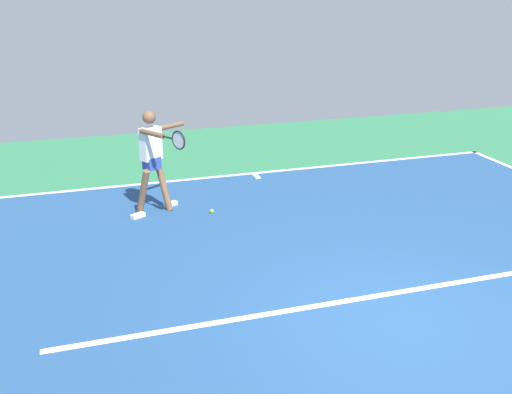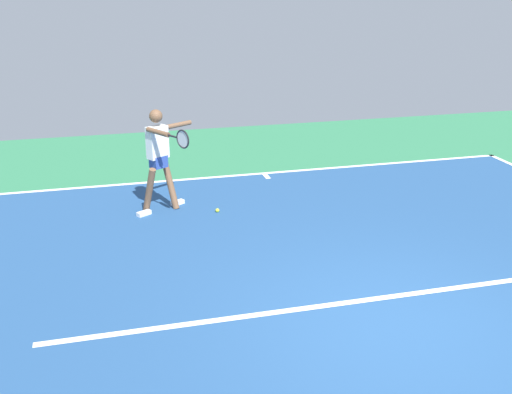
{
  "view_description": "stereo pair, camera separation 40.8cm",
  "coord_description": "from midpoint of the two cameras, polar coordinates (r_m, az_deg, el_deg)",
  "views": [
    {
      "loc": [
        3.4,
        5.12,
        3.69
      ],
      "look_at": [
        1.11,
        -2.17,
        0.9
      ],
      "focal_mm": 41.94,
      "sensor_mm": 36.0,
      "label": 1
    },
    {
      "loc": [
        3.0,
        5.23,
        3.69
      ],
      "look_at": [
        1.11,
        -2.17,
        0.9
      ],
      "focal_mm": 41.94,
      "sensor_mm": 36.0,
      "label": 2
    }
  ],
  "objects": [
    {
      "name": "ground_plane",
      "position": [
        7.12,
        12.46,
        -11.71
      ],
      "size": [
        19.88,
        19.88,
        0.0
      ],
      "primitive_type": "plane",
      "color": "#2D754C"
    },
    {
      "name": "court_surface",
      "position": [
        7.12,
        12.47,
        -11.7
      ],
      "size": [
        10.58,
        11.81,
        0.0
      ],
      "primitive_type": "cube",
      "color": "navy",
      "rests_on": "ground_plane"
    },
    {
      "name": "court_line_baseline_near",
      "position": [
        12.06,
        -1.19,
        2.27
      ],
      "size": [
        10.58,
        0.1,
        0.01
      ],
      "primitive_type": "cube",
      "color": "white",
      "rests_on": "ground_plane"
    },
    {
      "name": "court_line_service",
      "position": [
        7.61,
        10.02,
        -9.27
      ],
      "size": [
        7.94,
        0.1,
        0.01
      ],
      "primitive_type": "cube",
      "color": "white",
      "rests_on": "ground_plane"
    },
    {
      "name": "court_line_centre_mark",
      "position": [
        11.88,
        -0.92,
        1.99
      ],
      "size": [
        0.1,
        0.3,
        0.01
      ],
      "primitive_type": "cube",
      "color": "white",
      "rests_on": "ground_plane"
    },
    {
      "name": "tennis_player",
      "position": [
        9.91,
        -10.97,
        3.9
      ],
      "size": [
        1.05,
        1.38,
        1.74
      ],
      "rotation": [
        0.0,
        0.0,
        0.54
      ],
      "color": "brown",
      "rests_on": "ground_plane"
    },
    {
      "name": "tennis_ball_by_sideline",
      "position": [
        10.05,
        -5.4,
        -1.36
      ],
      "size": [
        0.07,
        0.07,
        0.07
      ],
      "primitive_type": "sphere",
      "color": "#CCE033",
      "rests_on": "ground_plane"
    }
  ]
}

